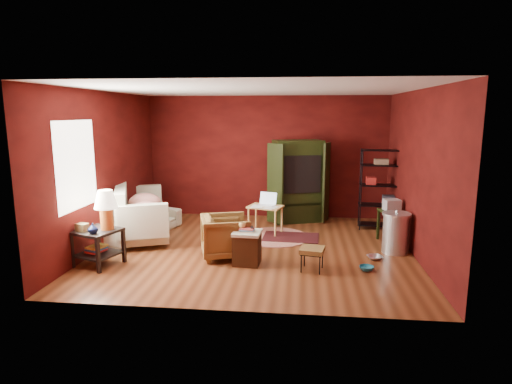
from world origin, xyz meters
The scene contains 18 objects.
room centered at (-0.04, -0.01, 1.40)m, with size 5.54×5.04×2.84m.
sofa centered at (-2.37, 0.64, 0.36)m, with size 1.86×0.54×0.73m, color beige.
armchair centered at (-0.44, -0.50, 0.39)m, with size 0.76×0.72×0.79m, color black.
pet_bowl_steel centered at (2.06, -0.38, 0.13)m, with size 0.25×0.06×0.25m, color silver.
pet_bowl_turquoise centered at (1.85, -0.91, 0.11)m, with size 0.22×0.07×0.22m, color teal.
vase centered at (-2.36, -1.32, 0.66)m, with size 0.16×0.17×0.16m, color #0B153B.
mug centered at (-0.11, -0.80, 0.66)m, with size 0.11×0.09×0.11m, color #EFD475.
side_table centered at (-2.32, -1.09, 0.73)m, with size 0.78×0.78×1.22m.
sofa_cushions centered at (-2.38, 0.56, 0.46)m, with size 1.65×2.42×0.94m.
hamper centered at (-0.04, -0.81, 0.28)m, with size 0.46×0.46×0.62m.
footstool centered at (1.00, -0.99, 0.32)m, with size 0.41×0.41×0.36m.
rug_round centered at (0.30, 0.75, 0.01)m, with size 1.68×1.68×0.01m.
rug_oriental centered at (0.63, 0.74, 0.01)m, with size 1.11×0.77×0.01m.
laptop_desk centered at (0.11, 1.02, 0.51)m, with size 0.77×0.66×0.82m.
tv_armoire centered at (0.74, 2.07, 0.95)m, with size 1.37×1.01×1.82m.
wire_shelving centered at (2.45, 1.61, 0.92)m, with size 0.83×0.39×1.68m.
small_stand centered at (2.51, 0.70, 0.61)m, with size 0.49×0.49×0.82m.
trash_can centered at (2.47, 0.04, 0.36)m, with size 0.56×0.56×0.77m.
Camera 1 is at (0.82, -7.37, 2.41)m, focal length 30.00 mm.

